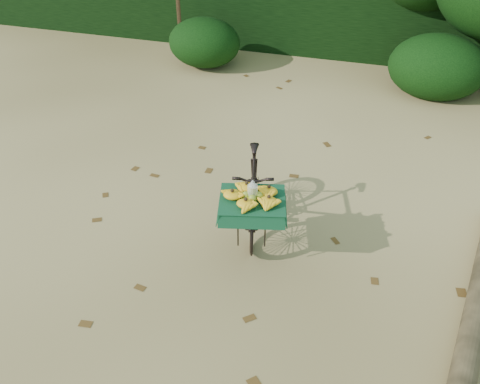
% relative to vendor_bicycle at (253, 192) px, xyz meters
% --- Properties ---
extents(ground, '(80.00, 80.00, 0.00)m').
position_rel_vendor_bicycle_xyz_m(ground, '(0.66, 0.42, -0.50)').
color(ground, tan).
rests_on(ground, ground).
extents(vendor_bicycle, '(0.98, 1.79, 0.98)m').
position_rel_vendor_bicycle_xyz_m(vendor_bicycle, '(0.00, 0.00, 0.00)').
color(vendor_bicycle, black).
rests_on(vendor_bicycle, ground).
extents(fallen_log, '(0.87, 3.26, 0.24)m').
position_rel_vendor_bicycle_xyz_m(fallen_log, '(2.58, -0.59, -0.38)').
color(fallen_log, brown).
rests_on(fallen_log, ground).
extents(hedge_backdrop, '(26.00, 1.80, 1.80)m').
position_rel_vendor_bicycle_xyz_m(hedge_backdrop, '(0.66, 6.72, 0.40)').
color(hedge_backdrop, black).
rests_on(hedge_backdrop, ground).
extents(bush_clumps, '(8.80, 1.70, 0.90)m').
position_rel_vendor_bicycle_xyz_m(bush_clumps, '(1.16, 4.72, -0.05)').
color(bush_clumps, black).
rests_on(bush_clumps, ground).
extents(leaf_litter, '(7.00, 7.30, 0.01)m').
position_rel_vendor_bicycle_xyz_m(leaf_litter, '(0.66, 1.07, -0.50)').
color(leaf_litter, '#533716').
rests_on(leaf_litter, ground).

